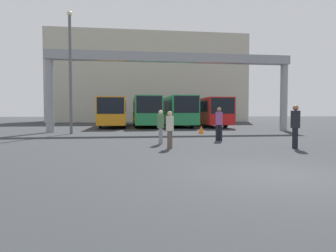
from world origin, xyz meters
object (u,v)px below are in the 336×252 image
(bus_slot_0, at_px, (114,111))
(traffic_cone, at_px, (201,130))
(bus_slot_1, at_px, (145,110))
(pedestrian_near_center, at_px, (219,123))
(pedestrian_near_right, at_px, (295,126))
(lamp_post, at_px, (70,68))
(bus_slot_3, at_px, (207,111))
(pedestrian_mid_left, at_px, (161,126))
(bus_slot_2, at_px, (176,110))
(pedestrian_far_center, at_px, (170,129))

(bus_slot_0, height_order, traffic_cone, bus_slot_0)
(bus_slot_1, xyz_separation_m, pedestrian_near_center, (2.98, -17.14, -0.83))
(pedestrian_near_right, bearing_deg, traffic_cone, -148.61)
(pedestrian_near_right, relative_size, lamp_post, 0.21)
(traffic_cone, bearing_deg, bus_slot_1, 105.67)
(bus_slot_3, height_order, traffic_cone, bus_slot_3)
(pedestrian_near_center, xyz_separation_m, pedestrian_mid_left, (-3.34, -1.36, -0.08))
(pedestrian_near_center, distance_m, pedestrian_mid_left, 3.60)
(bus_slot_2, height_order, lamp_post, lamp_post)
(bus_slot_1, bearing_deg, pedestrian_far_center, -90.46)
(bus_slot_0, distance_m, traffic_cone, 13.76)
(bus_slot_2, height_order, pedestrian_mid_left, bus_slot_2)
(pedestrian_near_center, bearing_deg, traffic_cone, 94.05)
(bus_slot_2, bearing_deg, lamp_post, -130.34)
(bus_slot_2, relative_size, pedestrian_near_center, 6.93)
(bus_slot_2, bearing_deg, pedestrian_near_right, -85.45)
(bus_slot_2, distance_m, lamp_post, 14.66)
(pedestrian_far_center, relative_size, pedestrian_mid_left, 0.97)
(pedestrian_far_center, height_order, pedestrian_mid_left, pedestrian_mid_left)
(pedestrian_near_right, relative_size, pedestrian_mid_left, 1.12)
(bus_slot_3, relative_size, pedestrian_near_right, 5.94)
(bus_slot_0, height_order, pedestrian_near_right, bus_slot_0)
(bus_slot_3, bearing_deg, pedestrian_near_right, -94.80)
(bus_slot_1, height_order, bus_slot_3, bus_slot_1)
(pedestrian_far_center, height_order, pedestrian_near_center, pedestrian_near_center)
(traffic_cone, relative_size, lamp_post, 0.07)
(pedestrian_far_center, xyz_separation_m, pedestrian_near_center, (3.15, 3.17, 0.11))
(bus_slot_1, distance_m, traffic_cone, 12.40)
(bus_slot_0, xyz_separation_m, pedestrian_near_center, (6.38, -17.21, -0.76))
(bus_slot_2, xyz_separation_m, pedestrian_near_right, (1.68, -21.15, -0.83))
(bus_slot_1, bearing_deg, bus_slot_0, 178.78)
(bus_slot_1, relative_size, bus_slot_3, 1.12)
(pedestrian_near_center, relative_size, lamp_post, 0.21)
(bus_slot_1, relative_size, bus_slot_2, 0.98)
(bus_slot_1, distance_m, bus_slot_3, 6.83)
(bus_slot_2, height_order, traffic_cone, bus_slot_2)
(bus_slot_2, xyz_separation_m, bus_slot_3, (3.40, -0.74, -0.08))
(bus_slot_0, relative_size, lamp_post, 1.44)
(bus_slot_3, distance_m, pedestrian_near_right, 20.50)
(pedestrian_mid_left, height_order, traffic_cone, pedestrian_mid_left)
(pedestrian_mid_left, bearing_deg, pedestrian_far_center, 17.53)
(bus_slot_2, height_order, bus_slot_3, bus_slot_2)
(bus_slot_3, bearing_deg, bus_slot_1, 174.63)
(bus_slot_0, xyz_separation_m, lamp_post, (-2.51, -10.93, 2.96))
(bus_slot_2, distance_m, pedestrian_near_right, 21.23)
(bus_slot_2, distance_m, bus_slot_3, 3.48)
(pedestrian_near_center, xyz_separation_m, pedestrian_near_right, (2.10, -3.91, 0.03))
(lamp_post, bearing_deg, bus_slot_2, 49.66)
(bus_slot_3, bearing_deg, bus_slot_0, 176.01)
(bus_slot_1, relative_size, lamp_post, 1.42)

